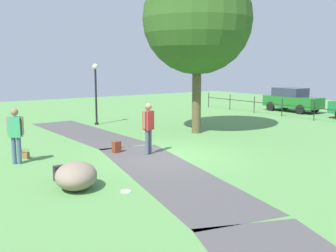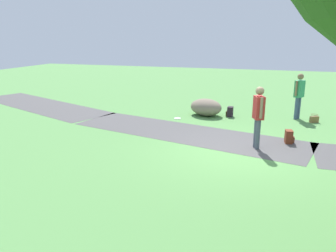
{
  "view_description": "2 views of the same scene",
  "coord_description": "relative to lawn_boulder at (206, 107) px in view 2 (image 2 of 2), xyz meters",
  "views": [
    {
      "loc": [
        10.97,
        -7.89,
        3.09
      ],
      "look_at": [
        -0.65,
        0.44,
        0.88
      ],
      "focal_mm": 42.82,
      "sensor_mm": 36.0,
      "label": 1
    },
    {
      "loc": [
        -0.88,
        9.02,
        3.15
      ],
      "look_at": [
        1.43,
        1.86,
        1.11
      ],
      "focal_mm": 36.03,
      "sensor_mm": 36.0,
      "label": 2
    }
  ],
  "objects": [
    {
      "name": "woman_with_handbag",
      "position": [
        -3.48,
        -0.5,
        0.69
      ],
      "size": [
        0.4,
        0.44,
        1.76
      ],
      "color": "#405472",
      "rests_on": "ground"
    },
    {
      "name": "backpack_by_boulder",
      "position": [
        -0.96,
        -0.08,
        -0.14
      ],
      "size": [
        0.27,
        0.29,
        0.4
      ],
      "color": "#281C27",
      "rests_on": "ground"
    },
    {
      "name": "footpath_segment_far",
      "position": [
        7.75,
        0.31,
        -0.33
      ],
      "size": [
        8.25,
        5.0,
        0.01
      ],
      "color": "#4C494A",
      "rests_on": "ground"
    },
    {
      "name": "handbag_on_grass",
      "position": [
        -4.08,
        -0.09,
        -0.2
      ],
      "size": [
        0.37,
        0.37,
        0.31
      ],
      "color": "brown",
      "rests_on": "ground"
    },
    {
      "name": "spare_backpack_on_lawn",
      "position": [
        -3.12,
        2.81,
        -0.14
      ],
      "size": [
        0.29,
        0.31,
        0.4
      ],
      "color": "brown",
      "rests_on": "ground"
    },
    {
      "name": "man_near_boulder",
      "position": [
        -2.22,
        3.58,
        0.7
      ],
      "size": [
        0.35,
        0.49,
        1.78
      ],
      "color": "#4C5764",
      "rests_on": "ground"
    },
    {
      "name": "frisbee_on_grass",
      "position": [
        0.94,
        0.89,
        -0.33
      ],
      "size": [
        0.26,
        0.26,
        0.02
      ],
      "color": "silver",
      "rests_on": "ground"
    },
    {
      "name": "ground_plane",
      "position": [
        -1.75,
        4.11,
        -0.34
      ],
      "size": [
        48.0,
        48.0,
        0.0
      ],
      "primitive_type": "plane",
      "color": "#58904B"
    },
    {
      "name": "footpath_segment_mid",
      "position": [
        0.14,
        2.71,
        -0.33
      ],
      "size": [
        8.29,
        3.97,
        0.01
      ],
      "color": "#4C494A",
      "rests_on": "ground"
    },
    {
      "name": "lawn_boulder",
      "position": [
        0.0,
        0.0,
        0.0
      ],
      "size": [
        1.67,
        1.54,
        0.68
      ],
      "color": "gray",
      "rests_on": "ground"
    }
  ]
}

